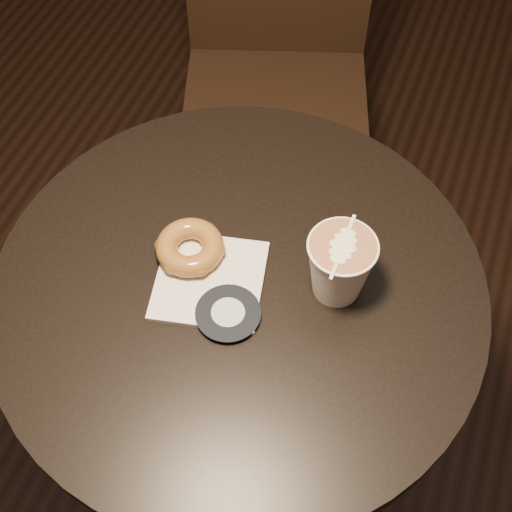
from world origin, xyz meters
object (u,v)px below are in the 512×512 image
object	(u,v)px
pastry_bag	(210,280)
doughnut	(190,247)
chair	(277,38)
cafe_table	(241,347)
latte_cup	(339,267)

from	to	relation	value
pastry_bag	doughnut	xyz separation A→B (m)	(-0.04, 0.03, 0.02)
pastry_bag	chair	bearing A→B (deg)	89.98
cafe_table	doughnut	world-z (taller)	doughnut
pastry_bag	doughnut	world-z (taller)	doughnut
doughnut	latte_cup	size ratio (longest dim) A/B	0.94
latte_cup	pastry_bag	bearing A→B (deg)	-162.50
cafe_table	latte_cup	distance (m)	0.29
chair	cafe_table	bearing A→B (deg)	-93.44
cafe_table	chair	world-z (taller)	chair
cafe_table	chair	bearing A→B (deg)	105.14
cafe_table	doughnut	xyz separation A→B (m)	(-0.08, 0.02, 0.22)
doughnut	latte_cup	world-z (taller)	latte_cup
cafe_table	latte_cup	xyz separation A→B (m)	(0.13, 0.04, 0.25)
pastry_bag	latte_cup	bearing A→B (deg)	5.45
doughnut	pastry_bag	bearing A→B (deg)	-35.85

